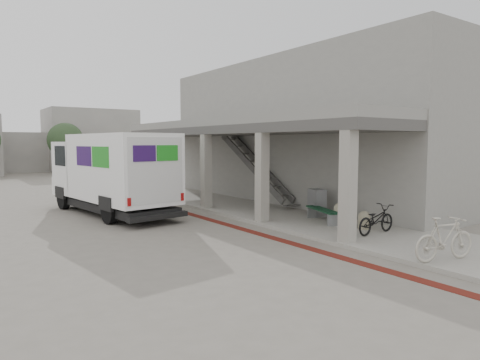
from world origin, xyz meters
TOP-DOWN VIEW (x-y plane):
  - ground at (0.00, 0.00)m, footprint 120.00×120.00m
  - bike_lane_stripe at (1.00, 2.00)m, footprint 0.35×40.00m
  - sidewalk at (4.00, 0.00)m, footprint 4.40×28.00m
  - transit_building at (6.83, 4.50)m, footprint 7.60×17.00m
  - tree_mid at (2.00, 30.00)m, footprint 3.20×3.20m
  - tree_right at (10.00, 29.00)m, footprint 3.20×3.20m
  - fedex_truck at (-1.63, 5.92)m, footprint 3.29×8.00m
  - bench at (3.82, -0.86)m, footprint 1.07×2.01m
  - bollard_near at (4.34, -1.21)m, footprint 0.46×0.46m
  - bollard_far at (4.02, -2.56)m, footprint 0.40×0.40m
  - utility_cabinet at (4.48, 0.09)m, footprint 0.60×0.72m
  - bicycle_black at (3.69, -3.28)m, footprint 1.77×0.72m
  - bicycle_cream at (2.50, -6.18)m, footprint 1.87×0.92m

SIDE VIEW (x-z plane):
  - ground at x=0.00m, z-range 0.00..0.00m
  - bike_lane_stripe at x=1.00m, z-range 0.00..0.01m
  - sidewalk at x=4.00m, z-range 0.00..0.12m
  - bollard_far at x=4.02m, z-range 0.12..0.72m
  - bench at x=3.82m, z-range 0.22..0.68m
  - bollard_near at x=4.34m, z-range 0.12..0.81m
  - bicycle_black at x=3.69m, z-range 0.12..1.03m
  - utility_cabinet at x=4.48m, z-range 0.12..1.18m
  - bicycle_cream at x=2.50m, z-range 0.12..1.20m
  - fedex_truck at x=-1.63m, z-range 0.11..3.42m
  - tree_mid at x=2.00m, z-range 0.78..5.58m
  - tree_right at x=10.00m, z-range 0.78..5.58m
  - transit_building at x=6.83m, z-range -0.10..6.90m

